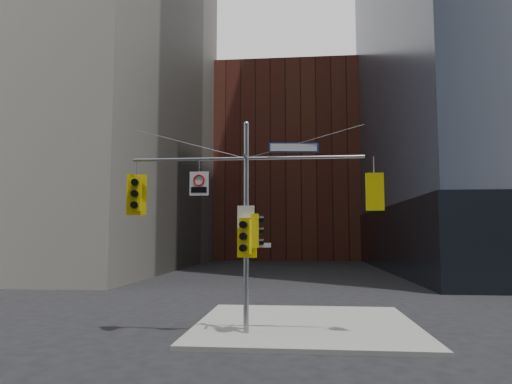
% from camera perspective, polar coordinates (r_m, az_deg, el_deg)
% --- Properties ---
extents(ground, '(160.00, 160.00, 0.00)m').
position_cam_1_polar(ground, '(13.91, -2.28, -19.45)').
color(ground, black).
rests_on(ground, ground).
extents(sidewalk_corner, '(8.00, 8.00, 0.15)m').
position_cam_1_polar(sidewalk_corner, '(17.68, 6.25, -16.14)').
color(sidewalk_corner, gray).
rests_on(sidewalk_corner, ground).
extents(brick_midrise, '(26.00, 20.00, 28.00)m').
position_cam_1_polar(brick_midrise, '(72.18, 3.97, 3.05)').
color(brick_midrise, brown).
rests_on(brick_midrise, ground).
extents(signal_assembly, '(8.00, 0.80, 7.30)m').
position_cam_1_polar(signal_assembly, '(15.51, -1.23, -1.56)').
color(signal_assembly, gray).
rests_on(signal_assembly, ground).
extents(traffic_light_west_arm, '(0.69, 0.62, 1.45)m').
position_cam_1_polar(traffic_light_west_arm, '(16.46, -14.81, -0.27)').
color(traffic_light_west_arm, yellow).
rests_on(traffic_light_west_arm, ground).
extents(traffic_light_east_arm, '(0.60, 0.49, 1.25)m').
position_cam_1_polar(traffic_light_east_arm, '(15.63, 14.58, -0.01)').
color(traffic_light_east_arm, yellow).
rests_on(traffic_light_east_arm, ground).
extents(traffic_light_pole_side, '(0.48, 0.41, 1.14)m').
position_cam_1_polar(traffic_light_pole_side, '(15.45, -0.02, -4.86)').
color(traffic_light_pole_side, yellow).
rests_on(traffic_light_pole_side, ground).
extents(traffic_light_pole_front, '(0.67, 0.60, 1.42)m').
position_cam_1_polar(traffic_light_pole_front, '(15.21, -1.35, -5.56)').
color(traffic_light_pole_front, yellow).
rests_on(traffic_light_pole_front, ground).
extents(street_sign_blade, '(1.68, 0.22, 0.33)m').
position_cam_1_polar(street_sign_blade, '(15.65, 4.73, 5.56)').
color(street_sign_blade, '#103B9A').
rests_on(street_sign_blade, ground).
extents(regulatory_sign_arm, '(0.66, 0.08, 0.83)m').
position_cam_1_polar(regulatory_sign_arm, '(15.83, -7.13, 1.16)').
color(regulatory_sign_arm, silver).
rests_on(regulatory_sign_arm, ground).
extents(regulatory_sign_pole, '(0.58, 0.08, 0.75)m').
position_cam_1_polar(regulatory_sign_pole, '(15.37, -1.28, -3.19)').
color(regulatory_sign_pole, silver).
rests_on(regulatory_sign_pole, ground).
extents(street_blade_ew, '(0.77, 0.11, 0.15)m').
position_cam_1_polar(street_blade_ew, '(15.43, 0.44, -6.66)').
color(street_blade_ew, silver).
rests_on(street_blade_ew, ground).
extents(street_blade_ns, '(0.07, 0.73, 0.15)m').
position_cam_1_polar(street_blade_ns, '(15.93, -1.05, -7.45)').
color(street_blade_ns, '#145926').
rests_on(street_blade_ns, ground).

